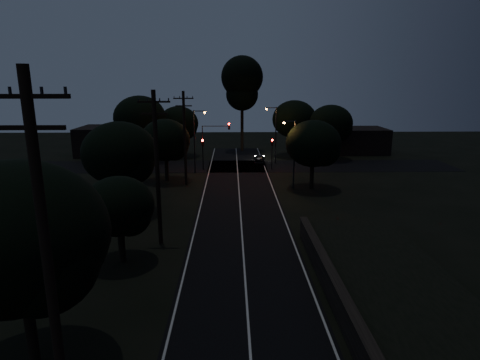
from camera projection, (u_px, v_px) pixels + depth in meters
name	position (u px, v px, depth m)	size (l,w,h in m)	color
road_surface	(239.00, 186.00, 45.17)	(60.00, 70.00, 0.03)	black
retaining_wall	(423.00, 333.00, 17.90)	(6.93, 26.00, 1.60)	black
utility_pole_near	(49.00, 274.00, 11.41)	(2.20, 0.30, 12.00)	black
utility_pole_mid	(157.00, 167.00, 28.03)	(2.20, 0.30, 11.00)	black
utility_pole_far	(185.00, 137.00, 44.58)	(2.20, 0.30, 10.50)	black
tree_left_a	(22.00, 241.00, 15.24)	(6.92, 6.92, 8.75)	black
tree_left_b	(121.00, 208.00, 25.48)	(4.51, 4.51, 5.74)	black
tree_left_c	(122.00, 155.00, 34.71)	(6.50, 6.50, 8.21)	black
tree_left_d	(167.00, 141.00, 46.54)	(5.77, 5.77, 7.31)	black
tree_far_nw	(180.00, 124.00, 61.98)	(6.15, 6.15, 7.79)	black
tree_far_w	(142.00, 119.00, 57.69)	(7.47, 7.47, 9.53)	black
tree_far_ne	(296.00, 120.00, 62.19)	(6.85, 6.85, 8.66)	black
tree_far_e	(332.00, 124.00, 59.47)	(6.42, 6.42, 8.14)	black
tree_right_a	(315.00, 145.00, 42.96)	(5.92, 5.92, 7.53)	black
tall_pine	(242.00, 83.00, 65.65)	(6.85, 6.85, 15.58)	black
building_left	(112.00, 141.00, 64.49)	(10.00, 8.00, 4.40)	black
building_right	(357.00, 140.00, 66.33)	(9.00, 7.00, 4.00)	black
signal_left	(203.00, 149.00, 53.00)	(0.28, 0.35, 4.10)	black
signal_right	(272.00, 148.00, 53.19)	(0.28, 0.35, 4.10)	black
signal_mast	(215.00, 137.00, 52.67)	(3.70, 0.35, 6.25)	black
streetlight_a	(196.00, 137.00, 50.62)	(1.66, 0.26, 8.00)	black
streetlight_b	(274.00, 131.00, 56.66)	(1.66, 0.26, 8.00)	black
streetlight_c	(293.00, 150.00, 43.16)	(1.46, 0.26, 7.50)	black
car	(259.00, 159.00, 57.49)	(1.61, 3.99, 1.36)	black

